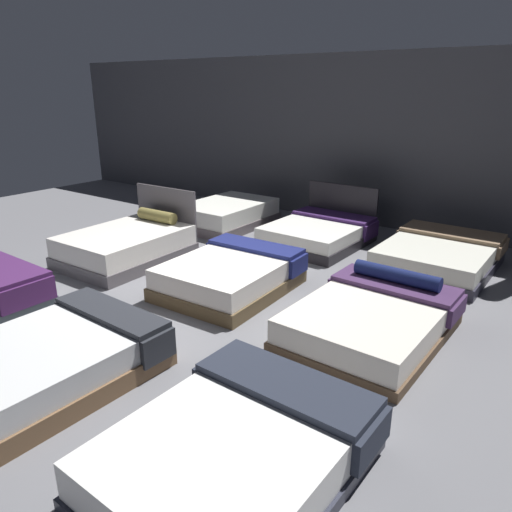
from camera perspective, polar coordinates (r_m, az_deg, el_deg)
The scene contains 10 objects.
ground_plane at distance 6.90m, azimuth -4.56°, elevation -4.94°, with size 18.00×18.00×0.02m, color slate.
showroom_back_wall at distance 10.55m, azimuth 13.06°, elevation 13.06°, with size 18.00×0.06×3.50m, color #47474C.
bed_1 at distance 5.37m, azimuth -22.70°, elevation -11.17°, with size 1.61×2.00×0.52m.
bed_2 at distance 3.93m, azimuth -2.26°, elevation -22.06°, with size 1.67×2.06×0.50m.
bed_3 at distance 8.50m, azimuth -14.94°, elevation 1.29°, with size 1.56×2.07×1.12m.
bed_4 at distance 7.02m, azimuth -3.05°, elevation -2.25°, with size 1.62×1.98×0.53m.
bed_5 at distance 5.94m, azimuth 13.59°, elevation -7.19°, with size 1.65×2.15×0.66m.
bed_6 at distance 10.33m, azimuth -3.43°, elevation 4.96°, with size 1.43×2.04×0.52m.
bed_7 at distance 9.19m, azimuth 7.45°, elevation 2.79°, with size 1.67×1.98×1.00m.
bed_8 at distance 8.42m, azimuth 20.85°, elevation 0.08°, with size 1.71×2.16×0.49m.
Camera 1 is at (4.11, -4.76, 2.83)m, focal length 33.76 mm.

